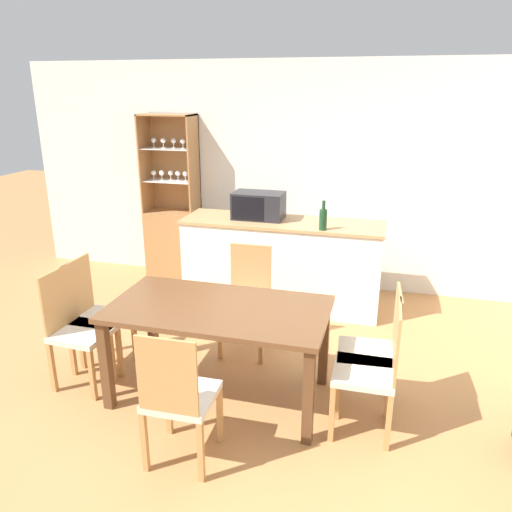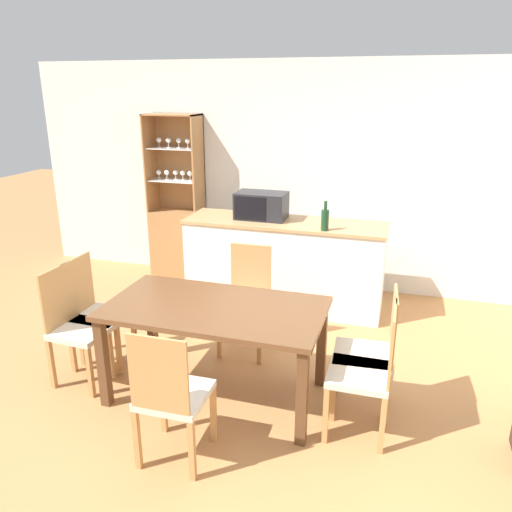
{
  "view_description": "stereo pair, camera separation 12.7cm",
  "coord_description": "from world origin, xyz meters",
  "px_view_note": "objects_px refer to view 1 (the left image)",
  "views": [
    {
      "loc": [
        1.01,
        -3.0,
        2.26
      ],
      "look_at": [
        -0.09,
        1.02,
        0.84
      ],
      "focal_mm": 35.0,
      "sensor_mm": 36.0,
      "label": 1
    },
    {
      "loc": [
        1.13,
        -2.96,
        2.26
      ],
      "look_at": [
        -0.09,
        1.02,
        0.84
      ],
      "focal_mm": 35.0,
      "sensor_mm": 36.0,
      "label": 2
    }
  ],
  "objects_px": {
    "dining_chair_side_left_near": "(78,329)",
    "microwave": "(259,206)",
    "dining_table": "(219,318)",
    "dining_chair_side_right_far": "(373,351)",
    "dining_chair_head_far": "(247,301)",
    "dining_chair_head_near": "(179,397)",
    "display_cabinet": "(173,230)",
    "dining_chair_side_right_near": "(371,370)",
    "wine_bottle": "(323,219)",
    "dining_chair_side_left_far": "(96,316)"
  },
  "relations": [
    {
      "from": "dining_chair_head_near",
      "to": "dining_chair_side_right_near",
      "type": "bearing_deg",
      "value": 27.9
    },
    {
      "from": "dining_chair_side_right_near",
      "to": "dining_chair_side_left_near",
      "type": "xyz_separation_m",
      "value": [
        -2.24,
        0.0,
        0.0
      ]
    },
    {
      "from": "dining_chair_side_right_near",
      "to": "dining_chair_side_right_far",
      "type": "height_order",
      "value": "same"
    },
    {
      "from": "dining_chair_side_left_near",
      "to": "microwave",
      "type": "xyz_separation_m",
      "value": [
        0.94,
        1.94,
        0.61
      ]
    },
    {
      "from": "dining_chair_side_left_near",
      "to": "microwave",
      "type": "relative_size",
      "value": 1.79
    },
    {
      "from": "dining_chair_head_far",
      "to": "dining_chair_head_near",
      "type": "distance_m",
      "value": 1.5
    },
    {
      "from": "dining_table",
      "to": "dining_chair_side_right_far",
      "type": "bearing_deg",
      "value": 6.72
    },
    {
      "from": "microwave",
      "to": "wine_bottle",
      "type": "relative_size",
      "value": 1.81
    },
    {
      "from": "dining_chair_head_near",
      "to": "dining_chair_side_right_far",
      "type": "bearing_deg",
      "value": 37.09
    },
    {
      "from": "dining_chair_head_near",
      "to": "microwave",
      "type": "distance_m",
      "value": 2.64
    },
    {
      "from": "dining_chair_head_near",
      "to": "display_cabinet",
      "type": "bearing_deg",
      "value": 113.45
    },
    {
      "from": "dining_chair_side_right_near",
      "to": "microwave",
      "type": "height_order",
      "value": "microwave"
    },
    {
      "from": "display_cabinet",
      "to": "dining_table",
      "type": "bearing_deg",
      "value": -58.82
    },
    {
      "from": "dining_table",
      "to": "dining_chair_head_far",
      "type": "xyz_separation_m",
      "value": [
        -0.0,
        0.75,
        -0.18
      ]
    },
    {
      "from": "dining_chair_head_far",
      "to": "dining_chair_side_left_near",
      "type": "height_order",
      "value": "same"
    },
    {
      "from": "dining_chair_head_far",
      "to": "dining_chair_side_right_far",
      "type": "height_order",
      "value": "same"
    },
    {
      "from": "dining_chair_head_far",
      "to": "microwave",
      "type": "bearing_deg",
      "value": -81.86
    },
    {
      "from": "dining_chair_head_far",
      "to": "dining_chair_head_near",
      "type": "bearing_deg",
      "value": 88.64
    },
    {
      "from": "dining_chair_side_left_near",
      "to": "microwave",
      "type": "height_order",
      "value": "microwave"
    },
    {
      "from": "dining_chair_side_left_near",
      "to": "wine_bottle",
      "type": "relative_size",
      "value": 3.24
    },
    {
      "from": "dining_chair_side_right_far",
      "to": "dining_chair_side_left_far",
      "type": "bearing_deg",
      "value": 86.24
    },
    {
      "from": "dining_chair_head_far",
      "to": "microwave",
      "type": "distance_m",
      "value": 1.24
    },
    {
      "from": "dining_chair_side_left_far",
      "to": "wine_bottle",
      "type": "relative_size",
      "value": 3.24
    },
    {
      "from": "dining_chair_head_far",
      "to": "dining_chair_head_near",
      "type": "xyz_separation_m",
      "value": [
        0.0,
        -1.5,
        0.0
      ]
    },
    {
      "from": "dining_chair_head_near",
      "to": "dining_chair_side_left_far",
      "type": "xyz_separation_m",
      "value": [
        -1.12,
        0.88,
        0.0
      ]
    },
    {
      "from": "dining_chair_head_far",
      "to": "microwave",
      "type": "height_order",
      "value": "microwave"
    },
    {
      "from": "dining_chair_head_near",
      "to": "dining_chair_side_left_far",
      "type": "distance_m",
      "value": 1.42
    },
    {
      "from": "dining_chair_head_far",
      "to": "dining_chair_side_left_near",
      "type": "xyz_separation_m",
      "value": [
        -1.12,
        -0.87,
        0.0
      ]
    },
    {
      "from": "dining_chair_side_right_near",
      "to": "wine_bottle",
      "type": "distance_m",
      "value": 1.87
    },
    {
      "from": "dining_chair_head_far",
      "to": "dining_chair_side_right_far",
      "type": "xyz_separation_m",
      "value": [
        1.12,
        -0.62,
        0.0
      ]
    },
    {
      "from": "dining_chair_side_right_near",
      "to": "dining_chair_side_right_far",
      "type": "xyz_separation_m",
      "value": [
        -0.0,
        0.26,
        0.0
      ]
    },
    {
      "from": "dining_table",
      "to": "dining_chair_side_right_near",
      "type": "bearing_deg",
      "value": -6.53
    },
    {
      "from": "microwave",
      "to": "wine_bottle",
      "type": "xyz_separation_m",
      "value": [
        0.72,
        -0.26,
        -0.03
      ]
    },
    {
      "from": "dining_chair_side_left_far",
      "to": "microwave",
      "type": "xyz_separation_m",
      "value": [
        0.94,
        1.69,
        0.61
      ]
    },
    {
      "from": "dining_chair_side_right_far",
      "to": "display_cabinet",
      "type": "bearing_deg",
      "value": 45.3
    },
    {
      "from": "dining_chair_side_right_near",
      "to": "wine_bottle",
      "type": "bearing_deg",
      "value": 18.64
    },
    {
      "from": "dining_chair_side_right_near",
      "to": "dining_chair_side_right_far",
      "type": "bearing_deg",
      "value": -0.46
    },
    {
      "from": "dining_chair_side_left_near",
      "to": "dining_table",
      "type": "bearing_deg",
      "value": 99.56
    },
    {
      "from": "dining_chair_side_left_near",
      "to": "wine_bottle",
      "type": "distance_m",
      "value": 2.43
    },
    {
      "from": "dining_chair_head_far",
      "to": "dining_chair_side_left_near",
      "type": "distance_m",
      "value": 1.42
    },
    {
      "from": "dining_chair_head_far",
      "to": "dining_chair_side_right_far",
      "type": "bearing_deg",
      "value": 149.72
    },
    {
      "from": "dining_chair_side_right_far",
      "to": "wine_bottle",
      "type": "height_order",
      "value": "wine_bottle"
    },
    {
      "from": "display_cabinet",
      "to": "wine_bottle",
      "type": "xyz_separation_m",
      "value": [
        1.93,
        -0.76,
        0.46
      ]
    },
    {
      "from": "dining_table",
      "to": "dining_chair_side_right_far",
      "type": "distance_m",
      "value": 1.14
    },
    {
      "from": "dining_table",
      "to": "dining_chair_side_left_near",
      "type": "distance_m",
      "value": 1.14
    },
    {
      "from": "dining_chair_side_right_far",
      "to": "dining_chair_head_far",
      "type": "bearing_deg",
      "value": 57.33
    },
    {
      "from": "microwave",
      "to": "dining_chair_side_left_near",
      "type": "bearing_deg",
      "value": -115.75
    },
    {
      "from": "display_cabinet",
      "to": "dining_chair_side_right_near",
      "type": "height_order",
      "value": "display_cabinet"
    },
    {
      "from": "dining_table",
      "to": "dining_chair_side_right_far",
      "type": "relative_size",
      "value": 1.69
    },
    {
      "from": "display_cabinet",
      "to": "dining_chair_side_right_near",
      "type": "distance_m",
      "value": 3.5
    }
  ]
}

